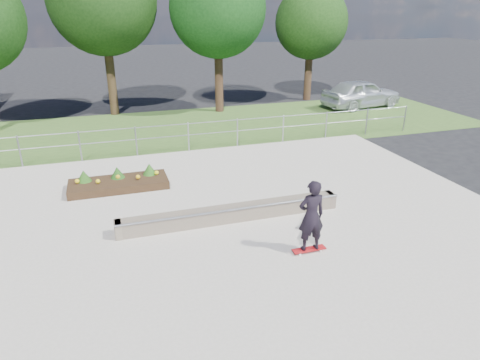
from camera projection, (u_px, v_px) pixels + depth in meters
name	position (u px, v px, depth m)	size (l,w,h in m)	color
ground	(251.00, 246.00, 10.27)	(120.00, 120.00, 0.00)	black
grass_verge	(174.00, 129.00, 19.98)	(30.00, 8.00, 0.02)	#345321
concrete_slab	(251.00, 245.00, 10.26)	(15.00, 15.00, 0.06)	#A49D91
fence	(188.00, 133.00, 16.61)	(20.06, 0.06, 1.20)	gray
tree_mid_left	(103.00, 1.00, 20.71)	(5.25, 5.25, 8.25)	black
tree_mid_right	(218.00, 9.00, 21.51)	(4.90, 4.90, 7.70)	black
tree_far_right	(311.00, 23.00, 24.81)	(4.20, 4.20, 6.60)	#311F13
grind_ledge	(232.00, 213.00, 11.29)	(6.00, 0.44, 0.43)	brown
planter_bed	(118.00, 182.00, 13.38)	(3.00, 1.20, 0.61)	black
skateboarder	(311.00, 216.00, 9.56)	(0.80, 0.42, 1.78)	white
parked_car	(361.00, 93.00, 24.13)	(1.89, 4.69, 1.60)	silver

